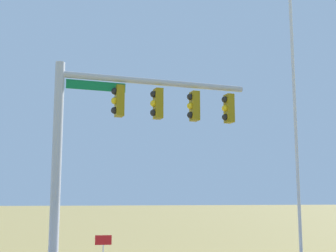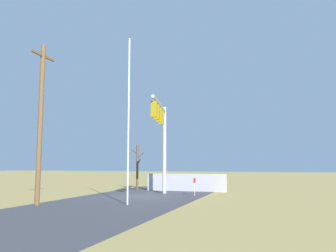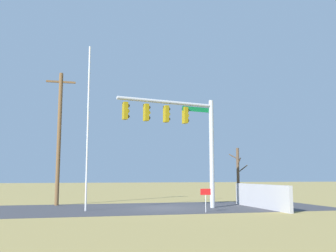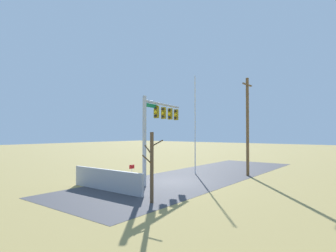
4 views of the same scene
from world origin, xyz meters
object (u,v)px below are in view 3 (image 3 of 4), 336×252
object	(u,v)px
utility_pole	(59,135)
open_sign	(206,195)
flagpole	(88,127)
bare_tree	(238,174)
signal_mast	(183,128)

from	to	relation	value
utility_pole	open_sign	world-z (taller)	utility_pole
flagpole	open_sign	xyz separation A→B (m)	(6.05, -2.25, -3.69)
bare_tree	open_sign	distance (m)	7.78
flagpole	utility_pole	distance (m)	4.73
bare_tree	signal_mast	bearing A→B (deg)	-142.88
utility_pole	bare_tree	distance (m)	12.63
utility_pole	bare_tree	world-z (taller)	utility_pole
signal_mast	bare_tree	distance (m)	7.07
signal_mast	flagpole	bearing A→B (deg)	179.48
bare_tree	open_sign	xyz separation A→B (m)	(-4.63, -6.15, -1.08)
signal_mast	open_sign	distance (m)	4.40
signal_mast	open_sign	xyz separation A→B (m)	(0.59, -2.20, -3.76)
signal_mast	flagpole	xyz separation A→B (m)	(-5.47, 0.05, -0.07)
signal_mast	utility_pole	size ratio (longest dim) A/B	0.75
flagpole	utility_pole	world-z (taller)	flagpole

